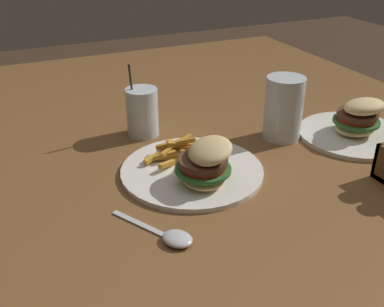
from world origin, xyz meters
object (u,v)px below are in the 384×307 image
Objects in this scene: beer_glass at (283,110)px; juice_glass at (142,113)px; meal_plate_far at (357,125)px; meal_plate_near at (197,166)px; spoon at (173,237)px.

juice_glass reaches higher than beer_glass.
juice_glass is 0.50m from meal_plate_far.
beer_glass reaches higher than meal_plate_far.
juice_glass is (-0.15, -0.29, -0.01)m from beer_glass.
beer_glass is 0.57× the size of meal_plate_far.
meal_plate_near is 0.20m from spoon.
spoon is (0.16, -0.12, -0.02)m from meal_plate_near.
spoon is 0.60× the size of meal_plate_far.
meal_plate_near is 0.27m from beer_glass.
beer_glass is at bearing 62.68° from juice_glass.
meal_plate_near is 1.85× the size of spoon.
beer_glass is at bearing 108.52° from meal_plate_near.
meal_plate_near is 1.65× the size of juice_glass.
beer_glass reaches higher than spoon.
meal_plate_near is at bearing 7.41° from juice_glass.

